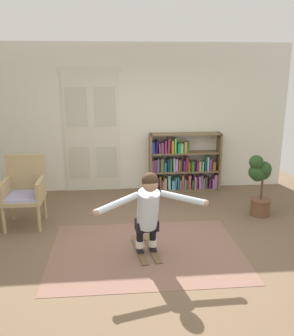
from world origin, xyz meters
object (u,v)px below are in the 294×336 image
object	(u,v)px
bookshelf	(182,166)
wicker_chair	(24,189)
potted_plant	(260,181)
person_skier	(148,208)
skis_pair	(146,249)

from	to	relation	value
bookshelf	wicker_chair	distance (m)	3.13
bookshelf	potted_plant	bearing A→B (deg)	-52.23
potted_plant	bookshelf	bearing A→B (deg)	127.77
person_skier	wicker_chair	bearing A→B (deg)	146.25
person_skier	potted_plant	bearing A→B (deg)	32.55
skis_pair	wicker_chair	bearing A→B (deg)	149.33
wicker_chair	person_skier	bearing A→B (deg)	-33.75
person_skier	skis_pair	bearing A→B (deg)	97.64
potted_plant	skis_pair	world-z (taller)	potted_plant
skis_pair	bookshelf	bearing A→B (deg)	69.20
potted_plant	skis_pair	distance (m)	2.40
bookshelf	wicker_chair	world-z (taller)	bookshelf
wicker_chair	skis_pair	world-z (taller)	wicker_chair
skis_pair	person_skier	xyz separation A→B (m)	(0.02, -0.15, 0.67)
wicker_chair	person_skier	distance (m)	2.22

